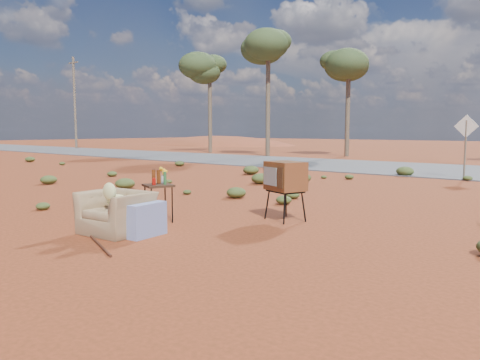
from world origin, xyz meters
The scene contains 13 objects.
ground centered at (0.00, 0.00, 0.00)m, with size 140.00×140.00×0.00m, color #90381C.
highway centered at (0.00, 15.00, 0.02)m, with size 140.00×7.00×0.04m, color #565659.
dirt_mound centered at (-30.00, 34.00, 0.00)m, with size 26.00×18.00×2.00m, color #973C24.
armchair centered at (-0.47, -0.54, 0.43)m, with size 1.28×0.89×0.91m.
tv_unit centered at (0.94, 2.08, 0.82)m, with size 0.83×0.75×1.10m.
side_table centered at (-0.77, 0.51, 0.72)m, with size 0.63×0.63×0.98m.
rusty_bar centered at (-0.04, -1.25, 0.02)m, with size 0.04×0.04×1.43m, color #532416.
road_sign centered at (1.50, 12.00, 1.50)m, with size 0.78×0.06×2.19m.
eucalyptus_far_left centered at (-18.00, 20.00, 5.94)m, with size 3.20×3.20×7.10m.
eucalyptus_left centered at (-12.00, 19.00, 6.92)m, with size 3.20×3.20×8.10m.
eucalyptus_near_left centered at (-8.00, 22.00, 5.45)m, with size 3.20×3.20×6.60m.
utility_pole_west centered at (-32.00, 17.50, 4.15)m, with size 1.40×0.20×8.00m.
scrub_patch centered at (-0.82, 4.41, 0.14)m, with size 17.49×8.07×0.33m.
Camera 1 is at (5.80, -5.04, 1.68)m, focal length 35.00 mm.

